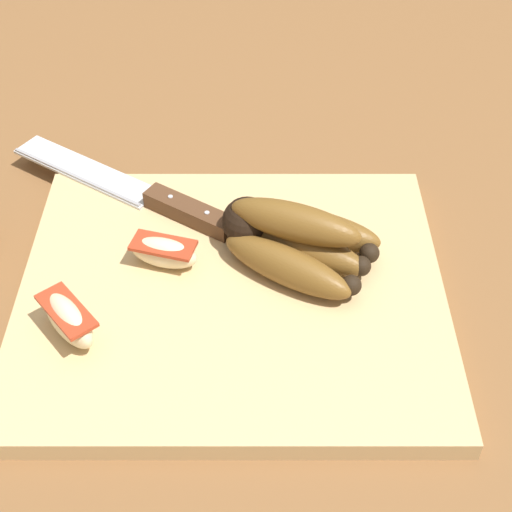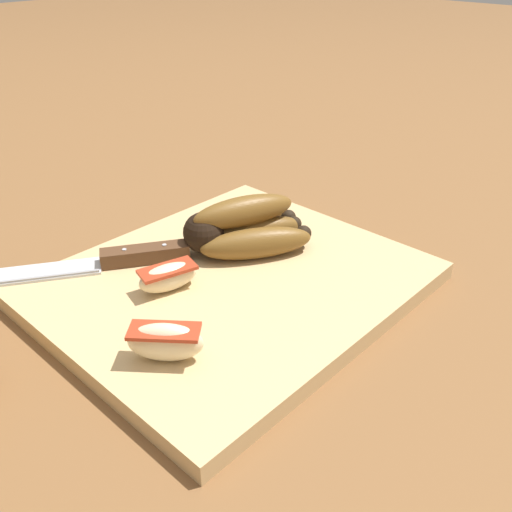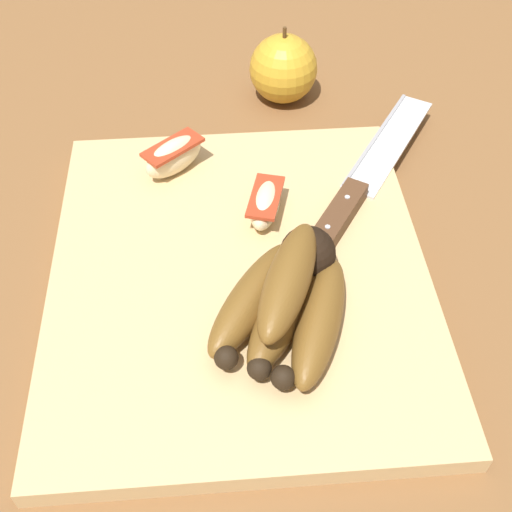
# 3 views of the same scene
# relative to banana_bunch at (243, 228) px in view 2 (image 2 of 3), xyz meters

# --- Properties ---
(ground_plane) EXTENTS (6.00, 6.00, 0.00)m
(ground_plane) POSITION_rel_banana_bunch_xyz_m (-0.06, -0.03, -0.05)
(ground_plane) COLOR brown
(cutting_board) EXTENTS (0.39, 0.33, 0.02)m
(cutting_board) POSITION_rel_banana_bunch_xyz_m (-0.05, -0.04, -0.04)
(cutting_board) COLOR tan
(cutting_board) RESTS_ON ground_plane
(banana_bunch) EXTENTS (0.16, 0.14, 0.07)m
(banana_bunch) POSITION_rel_banana_bunch_xyz_m (0.00, 0.00, 0.00)
(banana_bunch) COLOR black
(banana_bunch) RESTS_ON cutting_board
(chefs_knife) EXTENTS (0.25, 0.18, 0.02)m
(chefs_knife) POSITION_rel_banana_bunch_xyz_m (-0.14, 0.08, -0.02)
(chefs_knife) COLOR silver
(chefs_knife) RESTS_ON cutting_board
(apple_wedge_near) EXTENTS (0.07, 0.04, 0.03)m
(apple_wedge_near) POSITION_rel_banana_bunch_xyz_m (-0.12, -0.01, -0.01)
(apple_wedge_near) COLOR beige
(apple_wedge_near) RESTS_ON cutting_board
(apple_wedge_middle) EXTENTS (0.06, 0.07, 0.04)m
(apple_wedge_middle) POSITION_rel_banana_bunch_xyz_m (-0.19, -0.09, -0.01)
(apple_wedge_middle) COLOR beige
(apple_wedge_middle) RESTS_ON cutting_board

